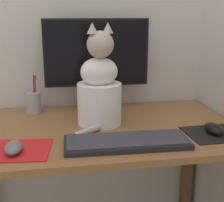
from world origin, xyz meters
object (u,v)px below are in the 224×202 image
keyboard (127,142)px  cat (99,88)px  computer_mouse_left (14,147)px  computer_mouse_right (214,128)px  pen_cup (33,102)px  monitor (97,59)px

keyboard → cat: cat is taller
computer_mouse_left → computer_mouse_right: computer_mouse_right is taller
keyboard → computer_mouse_right: 0.36m
computer_mouse_right → pen_cup: pen_cup is taller
computer_mouse_left → monitor: bearing=53.2°
monitor → computer_mouse_left: size_ratio=4.77×
pen_cup → cat: bearing=-35.2°
keyboard → computer_mouse_left: 0.39m
computer_mouse_right → cat: size_ratio=0.25×
computer_mouse_right → keyboard: bearing=-172.1°
computer_mouse_right → cat: cat is taller
pen_cup → keyboard: bearing=-51.4°
computer_mouse_left → pen_cup: size_ratio=0.57×
keyboard → cat: size_ratio=1.06×
cat → pen_cup: (-0.29, 0.21, -0.11)m
keyboard → monitor: bearing=98.4°
monitor → pen_cup: 0.36m
computer_mouse_right → pen_cup: size_ratio=0.60×
keyboard → pen_cup: 0.57m
computer_mouse_right → cat: (-0.42, 0.19, 0.14)m
cat → computer_mouse_right: bearing=-42.4°
monitor → computer_mouse_left: (-0.34, -0.45, -0.23)m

